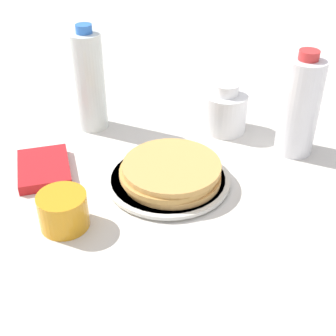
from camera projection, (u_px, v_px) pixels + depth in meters
name	position (u px, v px, depth m)	size (l,w,h in m)	color
ground_plane	(157.00, 175.00, 0.92)	(4.00, 4.00, 0.00)	silver
plate	(168.00, 179.00, 0.90)	(0.24, 0.24, 0.01)	silver
pancake_stack	(171.00, 172.00, 0.88)	(0.19, 0.19, 0.03)	tan
juice_glass	(63.00, 211.00, 0.78)	(0.08, 0.08, 0.06)	orange
cream_jug	(225.00, 111.00, 1.04)	(0.10, 0.10, 0.11)	white
water_bottle_near	(89.00, 81.00, 1.02)	(0.07, 0.07, 0.24)	silver
water_bottle_mid	(300.00, 106.00, 0.94)	(0.08, 0.08, 0.22)	white
napkin	(44.00, 168.00, 0.92)	(0.16, 0.13, 0.02)	red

